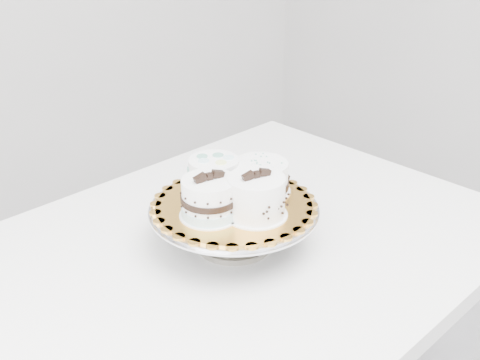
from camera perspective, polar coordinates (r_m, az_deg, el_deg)
table at (r=1.23m, az=-2.55°, el=-9.92°), size 1.33×0.97×0.75m
cake_stand at (r=1.18m, az=-0.57°, el=-3.65°), size 0.33×0.33×0.09m
cake_board at (r=1.17m, az=-0.58°, el=-2.35°), size 0.36×0.36×0.00m
cake_swirl at (r=1.11m, az=1.54°, el=-1.66°), size 0.12×0.12×0.10m
cake_banded at (r=1.11m, az=-2.90°, el=-1.84°), size 0.11×0.11×0.09m
cake_dots at (r=1.19m, az=-2.49°, el=0.40°), size 0.12×0.12×0.07m
cake_ribbon at (r=1.20m, az=1.98°, el=0.19°), size 0.13×0.12×0.07m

